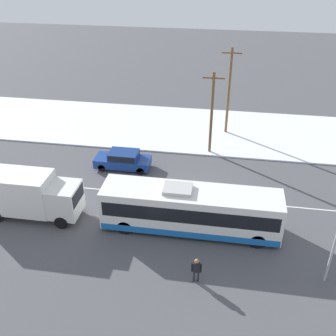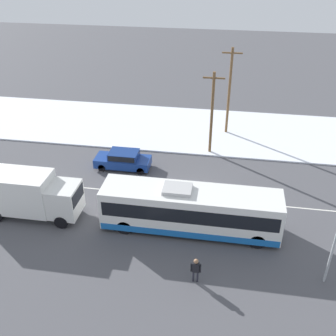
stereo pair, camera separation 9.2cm
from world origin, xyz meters
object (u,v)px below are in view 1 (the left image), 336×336
object	(u,v)px
sedan_car	(123,159)
utility_pole_snowlot	(229,90)
box_truck	(26,193)
city_bus	(191,210)
pedestrian_at_stop	(196,268)
utility_pole_roadside	(212,112)

from	to	relation	value
sedan_car	utility_pole_snowlot	world-z (taller)	utility_pole_snowlot
box_truck	utility_pole_snowlot	size ratio (longest dim) A/B	0.86
city_bus	sedan_car	bearing A→B (deg)	132.35
pedestrian_at_stop	utility_pole_snowlot	bearing A→B (deg)	87.10
sedan_car	utility_pole_snowlot	bearing A→B (deg)	-135.07
city_bus	pedestrian_at_stop	xyz separation A→B (m)	(0.83, -4.50, -0.54)
city_bus	pedestrian_at_stop	distance (m)	4.60
utility_pole_roadside	sedan_car	bearing A→B (deg)	-150.82
box_truck	pedestrian_at_stop	distance (m)	12.68
box_truck	sedan_car	distance (m)	8.66
box_truck	utility_pole_roadside	distance (m)	16.12
pedestrian_at_stop	utility_pole_roadside	xyz separation A→B (m)	(-0.30, 15.23, 2.82)
city_bus	utility_pole_snowlot	distance (m)	15.38
city_bus	utility_pole_roadside	xyz separation A→B (m)	(0.53, 10.73, 2.28)
box_truck	utility_pole_roadside	xyz separation A→B (m)	(11.63, 10.98, 2.06)
sedan_car	utility_pole_snowlot	distance (m)	11.99
pedestrian_at_stop	utility_pole_snowlot	size ratio (longest dim) A/B	0.20
sedan_car	pedestrian_at_stop	size ratio (longest dim) A/B	2.76
city_bus	utility_pole_roadside	size ratio (longest dim) A/B	1.56
utility_pole_snowlot	city_bus	bearing A→B (deg)	-96.91
city_bus	utility_pole_snowlot	world-z (taller)	utility_pole_snowlot
city_bus	sedan_car	world-z (taller)	city_bus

